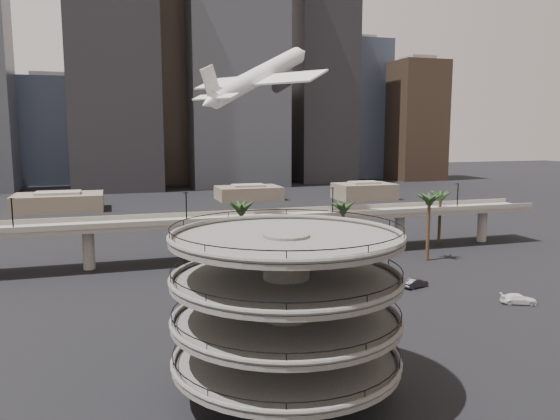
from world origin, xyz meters
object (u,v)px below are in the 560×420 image
object	(u,v)px
car_b	(415,283)
car_c	(518,299)
car_a	(257,331)
parking_ramp	(286,300)
overpass	(257,222)
airborne_jet	(259,77)

from	to	relation	value
car_b	car_c	xyz separation A→B (m)	(10.25, -12.32, -0.03)
car_a	car_b	distance (m)	33.67
car_a	car_c	bearing A→B (deg)	-79.91
parking_ramp	overpass	xyz separation A→B (m)	(13.00, 59.00, -2.50)
parking_ramp	car_a	world-z (taller)	parking_ramp
airborne_jet	overpass	bearing A→B (deg)	-141.93
car_a	parking_ramp	bearing A→B (deg)	-176.08
car_a	overpass	bearing A→B (deg)	-6.44
parking_ramp	airborne_jet	world-z (taller)	airborne_jet
car_b	car_c	bearing A→B (deg)	-156.95
car_b	car_c	world-z (taller)	car_b
airborne_jet	car_c	xyz separation A→B (m)	(25.87, -53.64, -37.05)
airborne_jet	car_c	distance (m)	70.13
parking_ramp	overpass	bearing A→B (deg)	77.57
airborne_jet	car_a	world-z (taller)	airborne_jet
car_a	car_b	bearing A→B (deg)	-58.02
airborne_jet	car_c	world-z (taller)	airborne_jet
airborne_jet	car_b	bearing A→B (deg)	-103.86
airborne_jet	car_b	size ratio (longest dim) A/B	6.80
parking_ramp	car_b	distance (m)	44.73
overpass	airborne_jet	world-z (taller)	airborne_jet
car_c	overpass	bearing A→B (deg)	59.70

